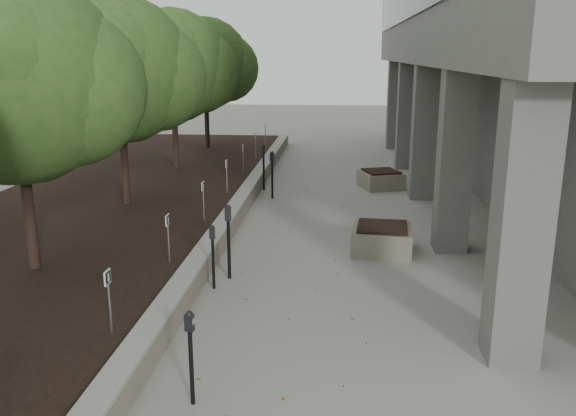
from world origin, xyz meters
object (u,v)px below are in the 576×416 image
(parking_meter_2, at_px, (229,242))
(parking_meter_5, at_px, (264,167))
(crabapple_tree_5, at_px, (206,83))
(planter_back, at_px, (381,179))
(crabapple_tree_2, at_px, (19,123))
(crabapple_tree_3, at_px, (120,101))
(parking_meter_1, at_px, (191,358))
(planter_front, at_px, (382,238))
(parking_meter_3, at_px, (213,257))
(crabapple_tree_4, at_px, (173,90))
(parking_meter_4, at_px, (272,175))

(parking_meter_2, xyz_separation_m, parking_meter_5, (-0.31, 7.87, 0.00))
(crabapple_tree_5, height_order, planter_back, crabapple_tree_5)
(crabapple_tree_2, bearing_deg, planter_back, 52.88)
(crabapple_tree_3, relative_size, parking_meter_5, 3.60)
(parking_meter_1, distance_m, planter_front, 6.87)
(parking_meter_1, height_order, parking_meter_5, parking_meter_5)
(planter_front, bearing_deg, parking_meter_3, -143.08)
(crabapple_tree_3, distance_m, planter_front, 7.59)
(crabapple_tree_5, bearing_deg, planter_back, -38.68)
(crabapple_tree_5, height_order, parking_meter_3, crabapple_tree_5)
(parking_meter_2, distance_m, planter_back, 9.25)
(parking_meter_1, bearing_deg, parking_meter_2, 103.92)
(parking_meter_3, relative_size, parking_meter_5, 0.83)
(parking_meter_5, bearing_deg, crabapple_tree_4, 155.11)
(parking_meter_2, height_order, parking_meter_3, parking_meter_2)
(crabapple_tree_5, height_order, parking_meter_2, crabapple_tree_5)
(parking_meter_5, bearing_deg, parking_meter_1, -89.42)
(parking_meter_5, bearing_deg, crabapple_tree_3, -134.06)
(parking_meter_4, relative_size, parking_meter_5, 0.97)
(parking_meter_1, relative_size, parking_meter_5, 0.85)
(planter_back, bearing_deg, crabapple_tree_5, 141.32)
(crabapple_tree_2, bearing_deg, crabapple_tree_4, 90.00)
(parking_meter_3, relative_size, planter_back, 1.00)
(parking_meter_4, xyz_separation_m, parking_meter_5, (-0.41, 1.13, 0.02))
(parking_meter_1, xyz_separation_m, planter_front, (2.78, 6.28, -0.33))
(planter_back, bearing_deg, crabapple_tree_3, -148.45)
(crabapple_tree_3, xyz_separation_m, planter_front, (6.67, -2.29, -2.82))
(parking_meter_1, xyz_separation_m, parking_meter_3, (-0.52, 3.79, -0.01))
(crabapple_tree_3, xyz_separation_m, parking_meter_3, (3.37, -4.77, -2.49))
(crabapple_tree_3, relative_size, planter_front, 4.17)
(parking_meter_2, bearing_deg, parking_meter_3, -120.11)
(crabapple_tree_2, relative_size, parking_meter_1, 4.25)
(crabapple_tree_2, bearing_deg, parking_meter_5, 69.42)
(crabapple_tree_2, distance_m, crabapple_tree_5, 15.00)
(crabapple_tree_5, bearing_deg, parking_meter_1, -78.16)
(crabapple_tree_5, relative_size, parking_meter_3, 4.34)
(parking_meter_2, xyz_separation_m, planter_front, (3.11, 1.92, -0.45))
(crabapple_tree_2, distance_m, crabapple_tree_4, 10.00)
(planter_front, height_order, planter_back, planter_front)
(crabapple_tree_3, height_order, parking_meter_2, crabapple_tree_3)
(parking_meter_2, relative_size, parking_meter_3, 1.20)
(parking_meter_3, bearing_deg, crabapple_tree_4, 102.60)
(crabapple_tree_2, height_order, crabapple_tree_5, same)
(crabapple_tree_5, bearing_deg, crabapple_tree_2, -90.00)
(parking_meter_3, xyz_separation_m, parking_meter_4, (0.29, 7.30, 0.11))
(crabapple_tree_3, xyz_separation_m, planter_back, (7.07, 4.34, -2.83))
(parking_meter_2, xyz_separation_m, planter_back, (3.51, 8.55, -0.46))
(planter_front, bearing_deg, planter_back, 86.56)
(crabapple_tree_2, height_order, parking_meter_1, crabapple_tree_2)
(crabapple_tree_3, height_order, planter_front, crabapple_tree_3)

